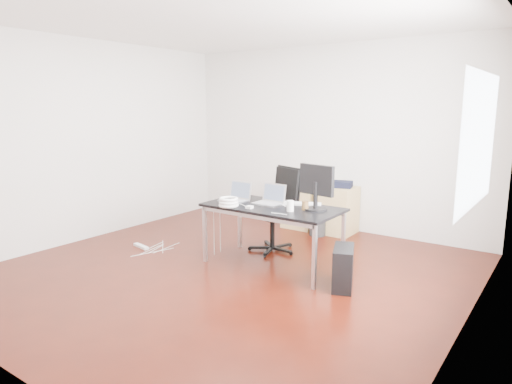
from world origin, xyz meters
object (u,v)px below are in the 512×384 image
Objects in this scene: office_chair at (278,205)px; filing_cabinet_right at (338,210)px; desk at (272,210)px; pc_tower at (343,268)px; filing_cabinet_left at (302,205)px.

filing_cabinet_right is at bearing 97.64° from office_chair.
office_chair is 1.54× the size of filing_cabinet_right.
pc_tower is at bearing -8.17° from desk.
office_chair is at bearing 129.29° from pc_tower.
pc_tower is at bearing -50.44° from filing_cabinet_left.
desk is at bearing -71.31° from filing_cabinet_left.
pc_tower is (1.58, -1.91, -0.13)m from filing_cabinet_left.
office_chair is at bearing -103.34° from filing_cabinet_right.
desk is at bearing -90.32° from filing_cabinet_right.
desk is at bearing -42.71° from office_chair.
filing_cabinet_left is (-0.32, 1.21, -0.26)m from office_chair.
filing_cabinet_left is (-0.60, 1.77, -0.33)m from desk.
office_chair reaches higher than filing_cabinet_right.
filing_cabinet_right reaches higher than pc_tower.
pc_tower is (0.98, -0.14, -0.46)m from desk.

